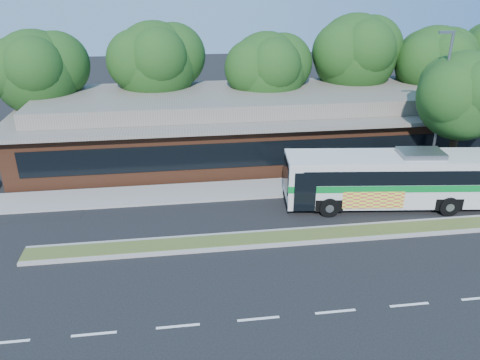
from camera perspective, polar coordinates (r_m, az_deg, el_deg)
The scene contains 12 objects.
ground at distance 22.86m, azimuth 7.56°, elevation -7.72°, with size 120.00×120.00×0.00m, color black.
median_strip at distance 23.32m, azimuth 7.19°, elevation -6.80°, with size 26.00×1.10×0.15m, color #495524.
sidewalk at distance 28.32m, azimuth 4.27°, elevation -0.96°, with size 44.00×2.60×0.12m, color gray.
plaza_building at distance 33.66m, azimuth 2.08°, elevation 6.90°, with size 33.20×11.20×4.45m.
lamp_post at distance 29.84m, azimuth 23.22°, elevation 8.34°, with size 0.93×0.18×9.07m.
tree_bg_a at distance 35.57m, azimuth -22.90°, elevation 12.21°, with size 6.47×5.80×8.63m.
tree_bg_b at distance 35.37m, azimuth -9.61°, elevation 14.09°, with size 6.69×6.00×9.00m.
tree_bg_c at distance 35.16m, azimuth 3.87°, elevation 13.39°, with size 6.24×5.60×8.26m.
tree_bg_d at distance 38.01m, azimuth 14.41°, elevation 14.77°, with size 6.91×6.20×9.37m.
tree_bg_e at distance 39.82m, azimuth 23.07°, elevation 13.05°, with size 6.47×5.80×8.50m.
transit_bus at distance 26.81m, azimuth 18.08°, elevation 0.49°, with size 11.77×3.83×3.25m.
sidewalk_tree at distance 30.94m, azimuth 26.02°, elevation 9.45°, with size 5.80×5.20×7.95m.
Camera 1 is at (-5.59, -18.75, 11.82)m, focal length 35.00 mm.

